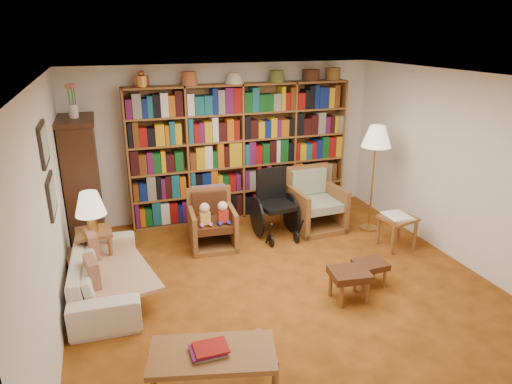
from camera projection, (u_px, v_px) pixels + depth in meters
name	position (u px, v px, depth m)	size (l,w,h in m)	color
floor	(282.00, 284.00, 5.67)	(5.00, 5.00, 0.00)	#A35219
ceiling	(286.00, 78.00, 4.84)	(5.00, 5.00, 0.00)	white
wall_back	(227.00, 142.00, 7.49)	(5.00, 5.00, 0.00)	white
wall_front	(424.00, 305.00, 3.02)	(5.00, 5.00, 0.00)	white
wall_left	(49.00, 215.00, 4.50)	(5.00, 5.00, 0.00)	white
wall_right	(459.00, 169.00, 6.01)	(5.00, 5.00, 0.00)	white
bookshelf	(241.00, 148.00, 7.42)	(3.60, 0.30, 2.42)	brown
curio_cabinet	(83.00, 182.00, 6.46)	(0.50, 0.95, 2.40)	#371C0F
framed_pictures	(48.00, 170.00, 4.65)	(0.03, 0.52, 0.97)	black
sofa	(106.00, 273.00, 5.39)	(0.73, 1.86, 0.54)	beige
sofa_throw	(110.00, 270.00, 5.39)	(0.82, 1.53, 0.04)	beige
cushion_left	(93.00, 248.00, 5.60)	(0.11, 0.36, 0.36)	maroon
cushion_right	(92.00, 275.00, 4.97)	(0.11, 0.35, 0.35)	maroon
side_table_lamp	(95.00, 242.00, 5.72)	(0.46, 0.46, 0.62)	brown
table_lamp	(90.00, 205.00, 5.55)	(0.38, 0.38, 0.51)	#B5833A
armchair_leather	(211.00, 222.00, 6.62)	(0.70, 0.74, 0.83)	brown
armchair_sage	(313.00, 205.00, 7.24)	(0.80, 0.83, 0.95)	brown
wheelchair	(274.00, 206.00, 6.92)	(0.58, 0.82, 1.02)	black
floor_lamp	(376.00, 141.00, 6.77)	(0.44, 0.44, 1.66)	#B5833A
side_table_papers	(397.00, 222.00, 6.50)	(0.53, 0.53, 0.51)	brown
footstool_a	(350.00, 276.00, 5.24)	(0.48, 0.43, 0.37)	#4B2514
footstool_b	(370.00, 266.00, 5.56)	(0.38, 0.33, 0.32)	#4B2514
coffee_table	(213.00, 357.00, 3.82)	(1.15, 0.77, 0.49)	brown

